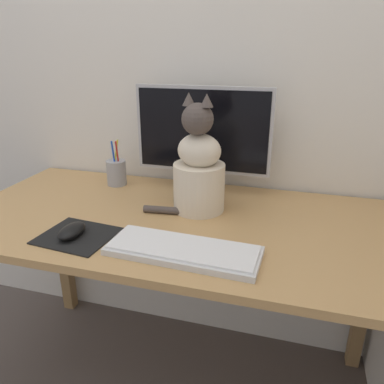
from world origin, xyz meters
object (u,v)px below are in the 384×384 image
(computer_mouse_left, at_px, (72,231))
(cat, at_px, (198,169))
(monitor, at_px, (203,136))
(keyboard, at_px, (183,250))
(pen_cup, at_px, (116,172))

(computer_mouse_left, xyz_separation_m, cat, (0.30, 0.29, 0.12))
(monitor, bearing_deg, computer_mouse_left, -120.28)
(keyboard, bearing_deg, computer_mouse_left, -177.62)
(monitor, distance_m, computer_mouse_left, 0.57)
(cat, bearing_deg, monitor, 113.88)
(computer_mouse_left, distance_m, cat, 0.44)
(monitor, height_order, computer_mouse_left, monitor)
(pen_cup, bearing_deg, computer_mouse_left, -80.12)
(keyboard, relative_size, computer_mouse_left, 3.90)
(monitor, bearing_deg, pen_cup, -176.79)
(computer_mouse_left, height_order, cat, cat)
(cat, bearing_deg, pen_cup, 171.85)
(computer_mouse_left, bearing_deg, cat, 44.15)
(keyboard, height_order, pen_cup, pen_cup)
(computer_mouse_left, relative_size, cat, 0.28)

